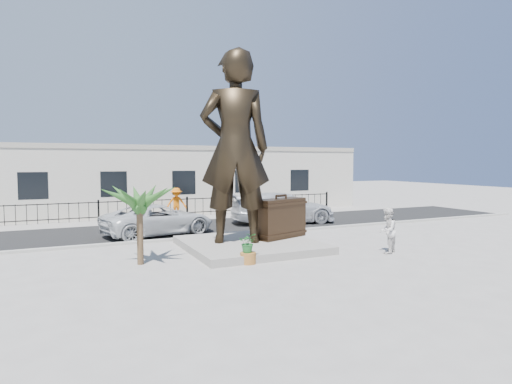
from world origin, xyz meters
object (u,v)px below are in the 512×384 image
at_px(suitcase, 281,218).
at_px(car_white, 159,220).
at_px(statue, 235,147).
at_px(tourist, 387,231).

distance_m(suitcase, car_white, 6.34).
bearing_deg(suitcase, statue, 162.09).
distance_m(suitcase, tourist, 4.44).
relative_size(statue, car_white, 1.42).
relative_size(statue, tourist, 4.33).
height_order(suitcase, car_white, suitcase).
xyz_separation_m(suitcase, tourist, (2.95, -3.31, -0.26)).
relative_size(suitcase, car_white, 0.44).
distance_m(statue, tourist, 6.89).
bearing_deg(car_white, suitcase, -150.86).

